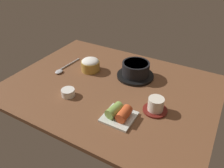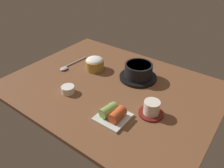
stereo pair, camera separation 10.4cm
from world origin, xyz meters
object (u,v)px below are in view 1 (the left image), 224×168
tea_cup_with_saucer (156,105)px  stone_pot (136,70)px  side_bowl_near (68,92)px  rice_bowl (90,64)px  kimchi_plate (119,114)px  spoon (62,69)px

tea_cup_with_saucer → stone_pot: bearing=132.1°
stone_pot → side_bowl_near: 36.23cm
rice_bowl → kimchi_plate: 40.68cm
rice_bowl → side_bowl_near: bearing=-80.6°
rice_bowl → tea_cup_with_saucer: rice_bowl is taller
stone_pot → kimchi_plate: bearing=-76.8°
kimchi_plate → side_bowl_near: bearing=176.4°
tea_cup_with_saucer → spoon: tea_cup_with_saucer is taller
side_bowl_near → stone_pot: bearing=56.7°
rice_bowl → kimchi_plate: (31.37, -25.85, -1.54)cm
spoon → rice_bowl: bearing=28.7°
side_bowl_near → spoon: side_bowl_near is taller
tea_cup_with_saucer → spoon: bearing=172.8°
rice_bowl → tea_cup_with_saucer: 44.86cm
tea_cup_with_saucer → side_bowl_near: bearing=-165.9°
side_bowl_near → tea_cup_with_saucer: bearing=14.1°
tea_cup_with_saucer → side_bowl_near: tea_cup_with_saucer is taller
tea_cup_with_saucer → spoon: size_ratio=0.51×
rice_bowl → tea_cup_with_saucer: bearing=-18.8°
stone_pot → spoon: bearing=-160.1°
kimchi_plate → spoon: bearing=157.8°
rice_bowl → kimchi_plate: bearing=-39.5°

